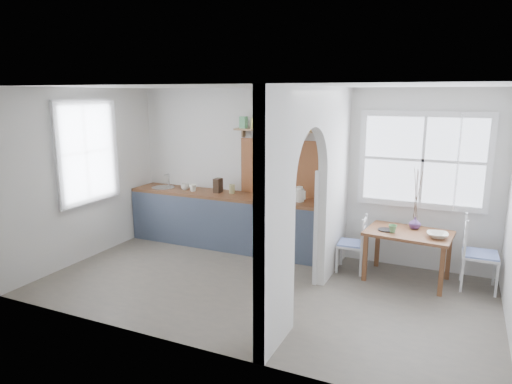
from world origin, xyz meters
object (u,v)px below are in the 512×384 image
at_px(dining_table, 407,256).
at_px(chair_left, 351,243).
at_px(kettle, 299,194).
at_px(vase, 415,223).
at_px(chair_right, 480,254).

xyz_separation_m(dining_table, chair_left, (-0.77, 0.02, 0.07)).
relative_size(kettle, vase, 1.40).
relative_size(chair_right, kettle, 4.15).
bearing_deg(chair_right, vase, 81.85).
height_order(kettle, vase, kettle).
bearing_deg(kettle, chair_left, -35.47).
height_order(dining_table, chair_left, chair_left).
distance_m(chair_left, vase, 0.91).
relative_size(dining_table, chair_left, 1.33).
bearing_deg(vase, kettle, 178.91).
height_order(chair_left, kettle, kettle).
distance_m(dining_table, vase, 0.47).
height_order(dining_table, chair_right, chair_right).
xyz_separation_m(kettle, vase, (1.69, -0.03, -0.25)).
relative_size(chair_left, chair_right, 0.86).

